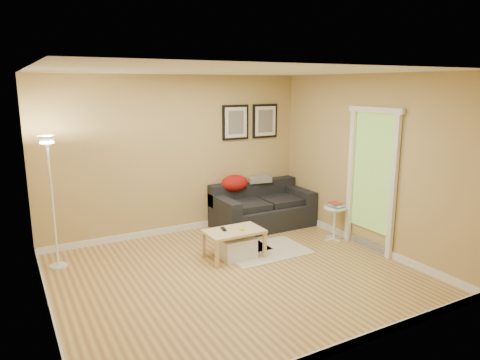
# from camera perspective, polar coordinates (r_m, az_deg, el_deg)

# --- Properties ---
(floor) EXTENTS (4.50, 4.50, 0.00)m
(floor) POSITION_cam_1_polar(r_m,az_deg,el_deg) (5.91, -0.71, -12.12)
(floor) COLOR tan
(floor) RESTS_ON ground
(ceiling) EXTENTS (4.50, 4.50, 0.00)m
(ceiling) POSITION_cam_1_polar(r_m,az_deg,el_deg) (5.38, -0.79, 13.96)
(ceiling) COLOR white
(ceiling) RESTS_ON wall_back
(wall_back) EXTENTS (4.50, 0.00, 4.50)m
(wall_back) POSITION_cam_1_polar(r_m,az_deg,el_deg) (7.30, -8.18, 3.16)
(wall_back) COLOR tan
(wall_back) RESTS_ON ground
(wall_front) EXTENTS (4.50, 0.00, 4.50)m
(wall_front) POSITION_cam_1_polar(r_m,az_deg,el_deg) (3.91, 13.26, -5.06)
(wall_front) COLOR tan
(wall_front) RESTS_ON ground
(wall_left) EXTENTS (0.00, 4.00, 4.00)m
(wall_left) POSITION_cam_1_polar(r_m,az_deg,el_deg) (4.89, -24.70, -2.38)
(wall_left) COLOR tan
(wall_left) RESTS_ON ground
(wall_right) EXTENTS (0.00, 4.00, 4.00)m
(wall_right) POSITION_cam_1_polar(r_m,az_deg,el_deg) (6.84, 16.14, 2.18)
(wall_right) COLOR tan
(wall_right) RESTS_ON ground
(baseboard_back) EXTENTS (4.50, 0.02, 0.10)m
(baseboard_back) POSITION_cam_1_polar(r_m,az_deg,el_deg) (7.59, -7.86, -6.21)
(baseboard_back) COLOR white
(baseboard_back) RESTS_ON ground
(baseboard_front) EXTENTS (4.50, 0.02, 0.10)m
(baseboard_front) POSITION_cam_1_polar(r_m,az_deg,el_deg) (4.44, 12.33, -20.61)
(baseboard_front) COLOR white
(baseboard_front) RESTS_ON ground
(baseboard_left) EXTENTS (0.02, 4.00, 0.10)m
(baseboard_left) POSITION_cam_1_polar(r_m,az_deg,el_deg) (5.33, -23.35, -15.50)
(baseboard_left) COLOR white
(baseboard_left) RESTS_ON ground
(baseboard_right) EXTENTS (0.02, 4.00, 0.10)m
(baseboard_right) POSITION_cam_1_polar(r_m,az_deg,el_deg) (7.15, 15.49, -7.74)
(baseboard_right) COLOR white
(baseboard_right) RESTS_ON ground
(sofa) EXTENTS (1.70, 0.90, 0.75)m
(sofa) POSITION_cam_1_polar(r_m,az_deg,el_deg) (7.68, 2.98, -3.34)
(sofa) COLOR black
(sofa) RESTS_ON ground
(red_throw) EXTENTS (0.48, 0.36, 0.28)m
(red_throw) POSITION_cam_1_polar(r_m,az_deg,el_deg) (7.61, -0.71, -0.41)
(red_throw) COLOR #AC160F
(red_throw) RESTS_ON sofa
(plaid_throw) EXTENTS (0.45, 0.32, 0.10)m
(plaid_throw) POSITION_cam_1_polar(r_m,az_deg,el_deg) (7.88, 2.42, 0.11)
(plaid_throw) COLOR tan
(plaid_throw) RESTS_ON sofa
(framed_print_left) EXTENTS (0.50, 0.04, 0.60)m
(framed_print_left) POSITION_cam_1_polar(r_m,az_deg,el_deg) (7.66, -0.59, 7.48)
(framed_print_left) COLOR black
(framed_print_left) RESTS_ON wall_back
(framed_print_right) EXTENTS (0.50, 0.04, 0.60)m
(framed_print_right) POSITION_cam_1_polar(r_m,az_deg,el_deg) (7.96, 3.25, 7.65)
(framed_print_right) COLOR black
(framed_print_right) RESTS_ON wall_back
(area_rug) EXTENTS (1.25, 0.85, 0.01)m
(area_rug) POSITION_cam_1_polar(r_m,az_deg,el_deg) (6.67, 3.32, -9.17)
(area_rug) COLOR beige
(area_rug) RESTS_ON ground
(green_runner) EXTENTS (0.70, 0.50, 0.01)m
(green_runner) POSITION_cam_1_polar(r_m,az_deg,el_deg) (6.77, 0.66, -8.81)
(green_runner) COLOR #668C4C
(green_runner) RESTS_ON ground
(coffee_table) EXTENTS (0.93, 0.71, 0.41)m
(coffee_table) POSITION_cam_1_polar(r_m,az_deg,el_deg) (6.37, -0.77, -8.27)
(coffee_table) COLOR #DDBE87
(coffee_table) RESTS_ON ground
(remote_control) EXTENTS (0.08, 0.17, 0.02)m
(remote_control) POSITION_cam_1_polar(r_m,az_deg,el_deg) (6.31, -2.15, -6.38)
(remote_control) COLOR black
(remote_control) RESTS_ON coffee_table
(tape_roll) EXTENTS (0.07, 0.07, 0.03)m
(tape_roll) POSITION_cam_1_polar(r_m,az_deg,el_deg) (6.28, 0.25, -6.43)
(tape_roll) COLOR yellow
(tape_roll) RESTS_ON coffee_table
(storage_bin) EXTENTS (0.50, 0.37, 0.31)m
(storage_bin) POSITION_cam_1_polar(r_m,az_deg,el_deg) (6.36, -0.36, -8.79)
(storage_bin) COLOR white
(storage_bin) RESTS_ON ground
(side_table) EXTENTS (0.35, 0.35, 0.54)m
(side_table) POSITION_cam_1_polar(r_m,az_deg,el_deg) (7.21, 12.12, -5.55)
(side_table) COLOR white
(side_table) RESTS_ON ground
(book_stack) EXTENTS (0.19, 0.24, 0.07)m
(book_stack) POSITION_cam_1_polar(r_m,az_deg,el_deg) (7.14, 12.31, -3.17)
(book_stack) COLOR teal
(book_stack) RESTS_ON side_table
(floor_lamp) EXTENTS (0.24, 0.24, 1.81)m
(floor_lamp) POSITION_cam_1_polar(r_m,az_deg,el_deg) (6.35, -23.10, -3.19)
(floor_lamp) COLOR white
(floor_lamp) RESTS_ON ground
(doorway) EXTENTS (0.12, 1.01, 2.13)m
(doorway) POSITION_cam_1_polar(r_m,az_deg,el_deg) (6.75, 16.60, -0.35)
(doorway) COLOR white
(doorway) RESTS_ON ground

